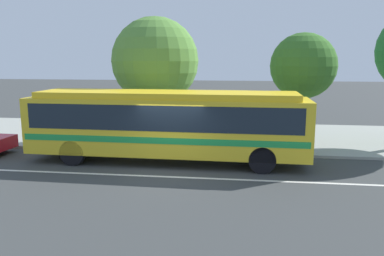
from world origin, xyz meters
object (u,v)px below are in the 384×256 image
street_tree_near_stop (155,61)px  pedestrian_waiting_near_sign (185,123)px  pedestrian_walking_along_curb (179,122)px  bus_stop_sign (250,115)px  street_tree_mid_block (303,66)px  transit_bus (167,121)px

street_tree_near_stop → pedestrian_waiting_near_sign: bearing=-35.8°
pedestrian_walking_along_curb → street_tree_near_stop: bearing=152.5°
pedestrian_waiting_near_sign → bus_stop_sign: 3.21m
street_tree_mid_block → pedestrian_waiting_near_sign: bearing=-172.8°
transit_bus → pedestrian_walking_along_curb: (-0.07, 3.34, -0.60)m
pedestrian_waiting_near_sign → street_tree_mid_block: (5.43, 0.69, 2.69)m
transit_bus → bus_stop_sign: (3.33, 1.92, 0.05)m
street_tree_mid_block → street_tree_near_stop: bearing=175.8°
pedestrian_walking_along_curb → street_tree_mid_block: size_ratio=0.31×
transit_bus → street_tree_near_stop: street_tree_near_stop is taller
pedestrian_walking_along_curb → street_tree_near_stop: 3.30m
street_tree_near_stop → street_tree_mid_block: 7.12m
pedestrian_walking_along_curb → bus_stop_sign: size_ratio=0.66×
transit_bus → pedestrian_waiting_near_sign: bearing=83.8°
pedestrian_waiting_near_sign → street_tree_mid_block: size_ratio=0.33×
transit_bus → street_tree_mid_block: size_ratio=2.15×
street_tree_mid_block → pedestrian_walking_along_curb: bearing=-178.5°
pedestrian_waiting_near_sign → bus_stop_sign: (3.03, -0.89, 0.59)m
pedestrian_walking_along_curb → bus_stop_sign: bearing=-22.7°
street_tree_near_stop → pedestrian_walking_along_curb: bearing=-27.5°
pedestrian_waiting_near_sign → pedestrian_walking_along_curb: (-0.38, 0.53, -0.05)m
transit_bus → pedestrian_waiting_near_sign: transit_bus is taller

